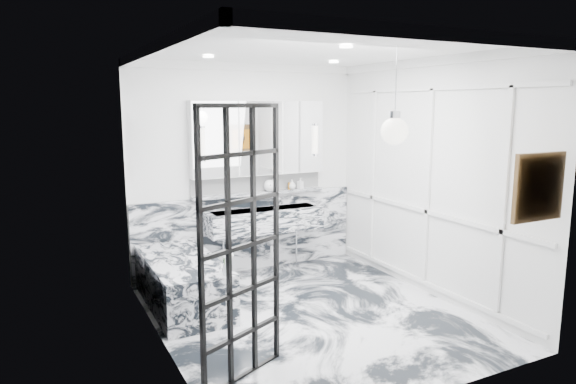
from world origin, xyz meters
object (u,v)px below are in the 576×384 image
crittall_door (242,247)px  trough_sink (265,220)px  mirror_cabinet (259,138)px  bathtub (183,282)px

crittall_door → trough_sink: size_ratio=1.41×
crittall_door → mirror_cabinet: mirror_cabinet is taller
trough_sink → crittall_door: bearing=-118.1°
mirror_cabinet → bathtub: size_ratio=1.15×
mirror_cabinet → trough_sink: bearing=-90.0°
crittall_door → mirror_cabinet: size_ratio=1.19×
mirror_cabinet → bathtub: bearing=-147.9°
trough_sink → bathtub: bearing=-153.5°
crittall_door → mirror_cabinet: (1.29, 2.59, 0.69)m
crittall_door → bathtub: 1.96m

